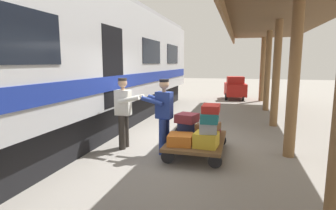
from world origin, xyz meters
name	(u,v)px	position (x,y,z in m)	size (l,w,h in m)	color
ground_plane	(189,148)	(0.00, 0.00, 0.00)	(60.00, 60.00, 0.00)	gray
platform_canopy	(296,4)	(-2.19, 0.00, 3.26)	(3.20, 19.07, 3.56)	brown
train_car	(62,63)	(3.44, 0.00, 2.06)	(3.03, 17.38, 4.00)	#B7BABF
luggage_cart	(197,141)	(-0.25, 0.36, 0.30)	(1.25, 1.89, 0.35)	brown
suitcase_olive_duffel	(209,135)	(-0.53, 0.36, 0.47)	(0.36, 0.60, 0.24)	brown
suitcase_cream_canvas	(189,127)	(0.02, -0.16, 0.49)	(0.38, 0.47, 0.28)	beige
suitcase_yellow_case	(206,140)	(-0.53, 0.88, 0.50)	(0.47, 0.45, 0.30)	gold
suitcase_maroon_trunk	(211,129)	(-0.53, -0.16, 0.48)	(0.40, 0.59, 0.25)	maroon
suitcase_orange_carryall	(180,139)	(0.02, 0.88, 0.46)	(0.50, 0.48, 0.23)	#CC6B23
suitcase_black_hardshell	(185,134)	(0.02, 0.36, 0.44)	(0.48, 0.49, 0.18)	black
suitcase_gray_aluminum	(208,127)	(-0.55, 0.86, 0.76)	(0.34, 0.42, 0.22)	#9EA0A5
suitcase_teal_softside	(210,117)	(-0.59, 0.87, 0.97)	(0.34, 0.52, 0.20)	#1E666B
suitcase_navy_fabric	(186,126)	(0.01, 0.37, 0.63)	(0.38, 0.43, 0.21)	navy
suitcase_burgundy_valise	(187,118)	(-0.03, 0.41, 0.83)	(0.43, 0.45, 0.19)	maroon
suitcase_brown_leather	(208,127)	(-0.51, 0.38, 0.66)	(0.42, 0.55, 0.14)	brown
suitcase_red_plastic	(211,109)	(-0.61, 0.83, 1.14)	(0.34, 0.52, 0.15)	#AD231E
porter_in_overalls	(163,114)	(0.49, 0.52, 0.93)	(0.70, 0.49, 1.70)	navy
porter_by_door	(124,111)	(1.51, 0.40, 0.93)	(0.67, 0.43, 1.70)	#332D28
baggage_tug	(235,88)	(-0.87, -9.46, 0.63)	(1.33, 1.84, 1.30)	#B21E19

